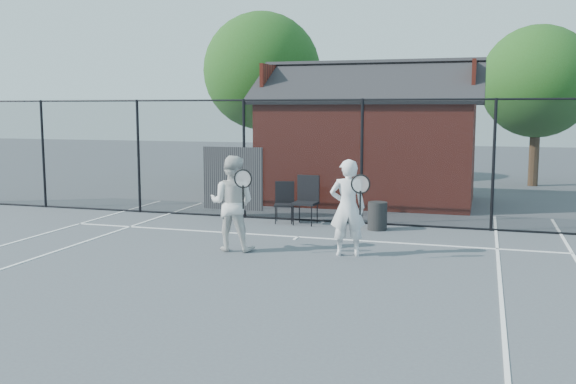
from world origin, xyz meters
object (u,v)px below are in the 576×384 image
(clubhouse, at_px, (370,148))
(chair_right, at_px, (305,201))
(chair_left, at_px, (284,203))
(player_front, at_px, (348,208))
(player_back, at_px, (232,203))
(waste_bin, at_px, (377,216))

(clubhouse, bearing_deg, chair_right, -99.71)
(chair_right, bearing_deg, chair_left, 176.72)
(clubhouse, relative_size, player_front, 3.55)
(chair_left, bearing_deg, player_front, -66.72)
(clubhouse, height_order, player_back, clubhouse)
(player_back, height_order, chair_right, player_back)
(player_front, distance_m, chair_right, 3.40)
(player_back, distance_m, chair_right, 3.23)
(clubhouse, distance_m, player_back, 7.76)
(player_front, height_order, chair_right, player_front)
(clubhouse, relative_size, chair_left, 6.68)
(chair_left, xyz_separation_m, chair_right, (0.55, -0.06, 0.08))
(chair_right, bearing_deg, clubhouse, 83.07)
(chair_right, bearing_deg, waste_bin, -3.27)
(player_front, xyz_separation_m, waste_bin, (0.12, 2.76, -0.60))
(chair_right, distance_m, waste_bin, 1.79)
(player_back, bearing_deg, player_front, 5.05)
(clubhouse, relative_size, player_back, 3.49)
(player_front, relative_size, player_back, 0.98)
(player_front, relative_size, chair_left, 1.88)
(player_front, xyz_separation_m, player_back, (-2.25, -0.20, 0.01))
(waste_bin, bearing_deg, clubhouse, 102.18)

